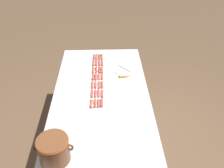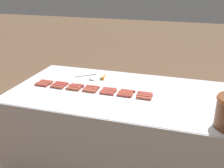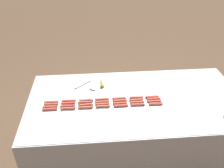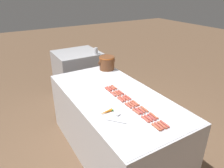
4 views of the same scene
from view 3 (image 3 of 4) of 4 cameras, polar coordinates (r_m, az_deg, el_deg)
ground_plane at (r=2.97m, az=4.68°, el=-17.42°), size 20.00×20.00×0.00m
griddle_counter at (r=2.64m, az=5.12°, el=-11.30°), size 1.04×2.07×0.89m
hot_dog_0 at (r=2.35m, az=-13.99°, el=-4.10°), size 0.03×0.13×0.02m
hot_dog_1 at (r=2.33m, az=-10.09°, el=-3.88°), size 0.03×0.13×0.02m
hot_dog_2 at (r=2.32m, az=-6.05°, el=-3.78°), size 0.03×0.13×0.02m
hot_dog_3 at (r=2.32m, az=-2.34°, el=-3.58°), size 0.03×0.13×0.02m
hot_dog_4 at (r=2.33m, az=1.70°, el=-3.37°), size 0.03×0.13×0.02m
hot_dog_5 at (r=2.35m, az=5.71°, el=-3.14°), size 0.03×0.13×0.02m
hot_dog_6 at (r=2.38m, az=9.35°, el=-2.98°), size 0.02×0.13×0.02m
hot_dog_7 at (r=2.32m, az=-14.06°, el=-4.62°), size 0.03×0.13×0.02m
hot_dog_8 at (r=2.30m, az=-10.17°, el=-4.43°), size 0.03×0.13×0.02m
hot_dog_9 at (r=2.29m, az=-6.27°, el=-4.27°), size 0.03×0.13×0.02m
hot_dog_10 at (r=2.29m, az=-2.31°, el=-4.17°), size 0.03×0.13×0.02m
hot_dog_11 at (r=2.30m, az=1.86°, el=-3.88°), size 0.03×0.13×0.02m
hot_dog_12 at (r=2.32m, az=5.66°, el=-3.72°), size 0.03×0.13×0.02m
hot_dog_13 at (r=2.36m, az=9.72°, el=-3.44°), size 0.03×0.13×0.02m
hot_dog_14 at (r=2.30m, az=-14.30°, el=-5.19°), size 0.03×0.13×0.02m
hot_dog_15 at (r=2.27m, az=-10.34°, el=-5.06°), size 0.03×0.13×0.02m
hot_dog_16 at (r=2.26m, az=-6.17°, el=-4.85°), size 0.03×0.13×0.02m
hot_dog_17 at (r=2.26m, az=-2.24°, el=-4.72°), size 0.03×0.13×0.02m
hot_dog_18 at (r=2.27m, az=1.85°, el=-4.51°), size 0.02×0.13×0.02m
hot_dog_19 at (r=2.29m, az=5.89°, el=-4.25°), size 0.02×0.13×0.02m
hot_dog_20 at (r=2.33m, az=9.81°, el=-3.99°), size 0.03×0.13×0.02m
hot_dog_21 at (r=2.27m, az=-14.36°, el=-5.73°), size 0.03×0.13×0.02m
hot_dog_22 at (r=2.24m, az=-10.22°, el=-5.64°), size 0.03×0.13×0.02m
hot_dog_23 at (r=2.23m, az=-6.22°, el=-5.47°), size 0.03×0.13×0.02m
hot_dog_24 at (r=2.23m, az=-2.13°, el=-5.24°), size 0.03×0.13×0.02m
hot_dog_25 at (r=2.24m, az=2.07°, el=-5.08°), size 0.03×0.13×0.02m
hot_dog_26 at (r=2.26m, az=6.01°, el=-4.82°), size 0.03×0.13×0.02m
hot_dog_27 at (r=2.30m, az=10.19°, el=-4.58°), size 0.03×0.13×0.02m
serving_spoon at (r=2.50m, az=-5.35°, el=-0.75°), size 0.20×0.23×0.02m
carrot at (r=2.55m, az=-2.49°, el=0.36°), size 0.18×0.05×0.03m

